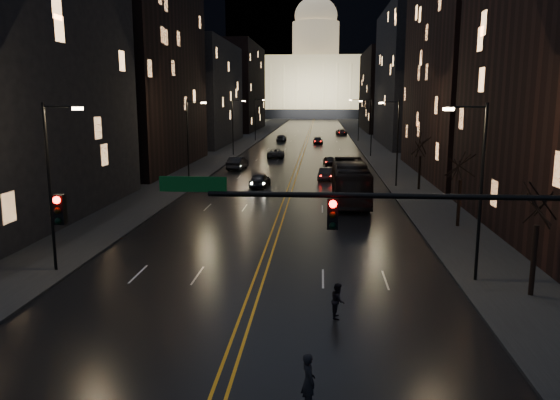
% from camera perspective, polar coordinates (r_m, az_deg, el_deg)
% --- Properties ---
extents(ground, '(900.00, 900.00, 0.00)m').
position_cam_1_polar(ground, '(19.68, -5.53, -17.43)').
color(ground, black).
rests_on(ground, ground).
extents(road, '(20.00, 320.00, 0.02)m').
position_cam_1_polar(road, '(147.41, 3.09, 7.05)').
color(road, black).
rests_on(road, ground).
extents(sidewalk_left, '(8.00, 320.00, 0.16)m').
position_cam_1_polar(sidewalk_left, '(148.36, -2.36, 7.11)').
color(sidewalk_left, black).
rests_on(sidewalk_left, ground).
extents(sidewalk_right, '(8.00, 320.00, 0.16)m').
position_cam_1_polar(sidewalk_right, '(147.78, 8.57, 6.99)').
color(sidewalk_right, black).
rests_on(sidewalk_right, ground).
extents(center_line, '(0.62, 320.00, 0.01)m').
position_cam_1_polar(center_line, '(147.41, 3.09, 7.06)').
color(center_line, orange).
rests_on(center_line, road).
extents(building_left_mid, '(12.00, 30.00, 28.00)m').
position_cam_1_polar(building_left_mid, '(75.21, -14.86, 13.94)').
color(building_left_mid, black).
rests_on(building_left_mid, ground).
extents(building_left_far, '(12.00, 34.00, 20.00)m').
position_cam_1_polar(building_left_far, '(111.72, -8.33, 10.94)').
color(building_left_far, black).
rests_on(building_left_far, ground).
extents(building_left_dist, '(12.00, 40.00, 24.00)m').
position_cam_1_polar(building_left_dist, '(158.95, -4.53, 11.62)').
color(building_left_dist, black).
rests_on(building_left_dist, ground).
extents(building_right_tall, '(12.00, 30.00, 38.00)m').
position_cam_1_polar(building_right_tall, '(70.12, 20.05, 18.04)').
color(building_right_tall, black).
rests_on(building_right_tall, ground).
extents(building_right_mid, '(12.00, 34.00, 26.00)m').
position_cam_1_polar(building_right_mid, '(110.61, 13.92, 12.30)').
color(building_right_mid, black).
rests_on(building_right_mid, ground).
extents(building_right_dist, '(12.00, 40.00, 22.00)m').
position_cam_1_polar(building_right_dist, '(158.12, 10.99, 11.11)').
color(building_right_dist, black).
rests_on(building_right_dist, ground).
extents(mountain_ridge, '(520.00, 60.00, 130.00)m').
position_cam_1_polar(mountain_ridge, '(402.68, 10.02, 18.47)').
color(mountain_ridge, black).
rests_on(mountain_ridge, ground).
extents(capitol, '(90.00, 50.00, 58.50)m').
position_cam_1_polar(capitol, '(267.22, 3.70, 12.34)').
color(capitol, black).
rests_on(capitol, ground).
extents(traffic_signal, '(17.29, 0.45, 7.00)m').
position_cam_1_polar(traffic_signal, '(17.80, 13.27, -3.09)').
color(traffic_signal, black).
rests_on(traffic_signal, ground).
extents(streetlamp_right_near, '(2.13, 0.25, 9.00)m').
position_cam_1_polar(streetlamp_right_near, '(28.47, 19.97, 1.61)').
color(streetlamp_right_near, black).
rests_on(streetlamp_right_near, ground).
extents(streetlamp_left_near, '(2.13, 0.25, 9.00)m').
position_cam_1_polar(streetlamp_left_near, '(30.73, -22.69, 2.05)').
color(streetlamp_left_near, black).
rests_on(streetlamp_left_near, ground).
extents(streetlamp_right_mid, '(2.13, 0.25, 9.00)m').
position_cam_1_polar(streetlamp_right_mid, '(57.76, 12.02, 6.30)').
color(streetlamp_right_mid, black).
rests_on(streetlamp_right_mid, ground).
extents(streetlamp_left_mid, '(2.13, 0.25, 9.00)m').
position_cam_1_polar(streetlamp_left_mid, '(58.91, -9.45, 6.47)').
color(streetlamp_left_mid, black).
rests_on(streetlamp_left_mid, ground).
extents(streetlamp_right_far, '(2.13, 0.25, 9.00)m').
position_cam_1_polar(streetlamp_right_far, '(87.53, 9.42, 7.79)').
color(streetlamp_right_far, black).
rests_on(streetlamp_right_far, ground).
extents(streetlamp_left_far, '(2.13, 0.25, 9.00)m').
position_cam_1_polar(streetlamp_left_far, '(88.29, -4.83, 7.92)').
color(streetlamp_left_far, black).
rests_on(streetlamp_left_far, ground).
extents(streetlamp_right_dist, '(2.13, 0.25, 9.00)m').
position_cam_1_polar(streetlamp_right_dist, '(117.42, 8.14, 8.52)').
color(streetlamp_right_dist, black).
rests_on(streetlamp_right_dist, ground).
extents(streetlamp_left_dist, '(2.13, 0.25, 9.00)m').
position_cam_1_polar(streetlamp_left_dist, '(117.99, -2.52, 8.63)').
color(streetlamp_left_dist, black).
rests_on(streetlamp_left_dist, ground).
extents(tree_right_near, '(2.40, 2.40, 6.65)m').
position_cam_1_polar(tree_right_near, '(27.38, 25.41, -0.31)').
color(tree_right_near, black).
rests_on(tree_right_near, ground).
extents(tree_right_mid, '(2.40, 2.40, 6.65)m').
position_cam_1_polar(tree_right_mid, '(40.60, 18.40, 3.44)').
color(tree_right_mid, black).
rests_on(tree_right_mid, ground).
extents(tree_right_far, '(2.40, 2.40, 6.65)m').
position_cam_1_polar(tree_right_far, '(56.17, 14.49, 5.50)').
color(tree_right_far, black).
rests_on(tree_right_far, ground).
extents(bus, '(3.02, 12.84, 3.57)m').
position_cam_1_polar(bus, '(49.53, 7.34, 1.91)').
color(bus, black).
rests_on(bus, ground).
extents(oncoming_car_a, '(2.15, 4.53, 1.50)m').
position_cam_1_polar(oncoming_car_a, '(57.24, -2.11, 2.12)').
color(oncoming_car_a, black).
rests_on(oncoming_car_a, ground).
extents(oncoming_car_b, '(2.29, 5.29, 1.69)m').
position_cam_1_polar(oncoming_car_b, '(71.23, -4.46, 3.86)').
color(oncoming_car_b, black).
rests_on(oncoming_car_b, ground).
extents(oncoming_car_c, '(2.43, 5.26, 1.46)m').
position_cam_1_polar(oncoming_car_c, '(85.27, -0.42, 4.93)').
color(oncoming_car_c, black).
rests_on(oncoming_car_c, ground).
extents(oncoming_car_d, '(2.03, 4.90, 1.42)m').
position_cam_1_polar(oncoming_car_d, '(117.75, 0.14, 6.50)').
color(oncoming_car_d, black).
rests_on(oncoming_car_d, ground).
extents(receding_car_a, '(1.87, 4.20, 1.34)m').
position_cam_1_polar(receding_car_a, '(62.35, 4.79, 2.72)').
color(receding_car_a, black).
rests_on(receding_car_a, ground).
extents(receding_car_b, '(2.02, 4.06, 1.33)m').
position_cam_1_polar(receding_car_b, '(75.29, 5.22, 4.07)').
color(receding_car_b, black).
rests_on(receding_car_b, ground).
extents(receding_car_c, '(2.17, 4.70, 1.33)m').
position_cam_1_polar(receding_car_c, '(110.77, 3.98, 6.19)').
color(receding_car_c, black).
rests_on(receding_car_c, ground).
extents(receding_car_d, '(2.81, 5.38, 1.45)m').
position_cam_1_polar(receding_car_d, '(138.55, 6.43, 7.07)').
color(receding_car_d, black).
rests_on(receding_car_d, ground).
extents(pedestrian_a, '(0.64, 0.75, 1.75)m').
position_cam_1_polar(pedestrian_a, '(17.26, 2.98, -18.37)').
color(pedestrian_a, black).
rests_on(pedestrian_a, ground).
extents(pedestrian_b, '(0.45, 0.76, 1.52)m').
position_cam_1_polar(pedestrian_b, '(23.68, 6.08, -10.40)').
color(pedestrian_b, black).
rests_on(pedestrian_b, ground).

